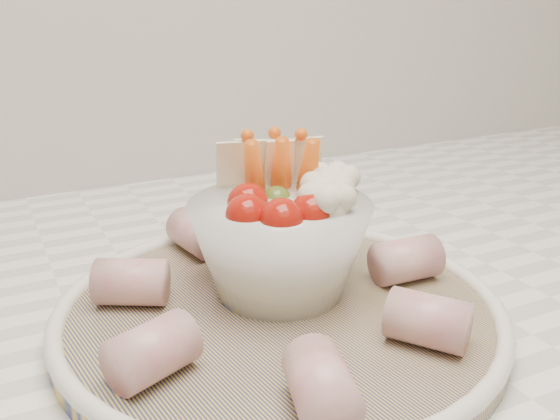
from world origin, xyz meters
name	(u,v)px	position (x,y,z in m)	size (l,w,h in m)	color
serving_platter	(280,311)	(0.13, 1.37, 0.93)	(0.35, 0.35, 0.02)	navy
veggie_bowl	(283,237)	(0.15, 1.39, 0.98)	(0.13, 0.13, 0.11)	white
cured_meat_rolls	(278,285)	(0.13, 1.37, 0.95)	(0.26, 0.28, 0.03)	#BC5662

